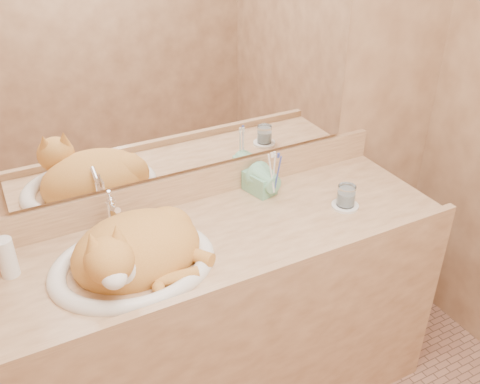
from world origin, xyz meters
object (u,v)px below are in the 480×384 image
vanity_counter (228,323)px  toothbrush_cup (274,187)px  soap_dispenser (271,177)px  cat (135,248)px  water_glass (346,196)px  sink_basin (131,246)px

vanity_counter → toothbrush_cup: bearing=24.7°
vanity_counter → soap_dispenser: bearing=27.9°
cat → water_glass: cat is taller
toothbrush_cup → cat: bearing=-166.3°
soap_dispenser → toothbrush_cup: bearing=-81.4°
sink_basin → water_glass: sink_basin is taller
vanity_counter → toothbrush_cup: toothbrush_cup is taller
soap_dispenser → water_glass: 0.29m
cat → soap_dispenser: size_ratio=2.30×
vanity_counter → toothbrush_cup: 0.56m
sink_basin → cat: 0.02m
soap_dispenser → cat: bearing=-178.7°
sink_basin → water_glass: (0.81, -0.03, -0.03)m
soap_dispenser → toothbrush_cup: soap_dispenser is taller
toothbrush_cup → water_glass: 0.27m
vanity_counter → soap_dispenser: 0.59m
vanity_counter → water_glass: water_glass is taller
sink_basin → water_glass: bearing=-7.4°
toothbrush_cup → water_glass: bearing=-39.5°
cat → water_glass: bearing=-5.0°
sink_basin → toothbrush_cup: 0.62m
soap_dispenser → water_glass: (0.21, -0.19, -0.04)m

